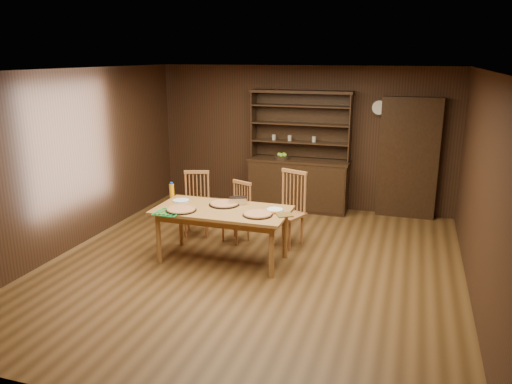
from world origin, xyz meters
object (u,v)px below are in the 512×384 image
(chair_left, at_px, (197,201))
(chair_right, at_px, (290,206))
(china_hutch, at_px, (299,178))
(juice_bottle, at_px, (172,190))
(dining_table, at_px, (222,215))
(chair_center, at_px, (238,210))

(chair_left, distance_m, chair_right, 1.51)
(china_hutch, bearing_deg, chair_left, -124.60)
(chair_left, bearing_deg, juice_bottle, -120.29)
(dining_table, relative_size, chair_left, 1.80)
(chair_left, xyz_separation_m, juice_bottle, (-0.13, -0.58, 0.32))
(dining_table, xyz_separation_m, juice_bottle, (-0.91, 0.31, 0.19))
(chair_right, bearing_deg, chair_left, -158.21)
(chair_center, distance_m, juice_bottle, 1.06)
(chair_center, height_order, juice_bottle, juice_bottle)
(dining_table, bearing_deg, chair_left, 131.48)
(china_hutch, relative_size, chair_left, 2.14)
(dining_table, relative_size, juice_bottle, 7.94)
(chair_center, bearing_deg, chair_left, -163.16)
(chair_left, bearing_deg, china_hutch, 37.53)
(chair_center, distance_m, chair_right, 0.80)
(china_hutch, xyz_separation_m, juice_bottle, (-1.37, -2.38, 0.26))
(china_hutch, xyz_separation_m, chair_right, (0.27, -1.77, 0.00))
(dining_table, bearing_deg, chair_right, 51.55)
(dining_table, distance_m, chair_right, 1.17)
(china_hutch, xyz_separation_m, chair_center, (-0.51, -1.87, -0.11))
(china_hutch, relative_size, chair_center, 2.35)
(china_hutch, bearing_deg, chair_center, -105.22)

